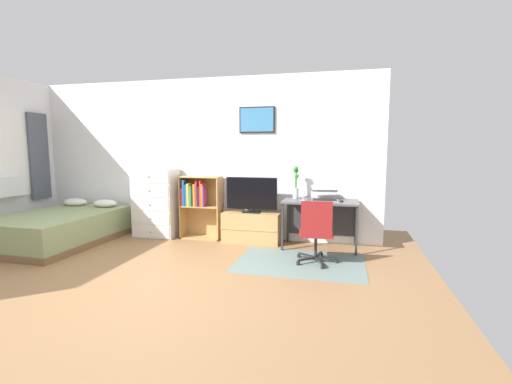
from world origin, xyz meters
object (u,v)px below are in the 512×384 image
at_px(computer_mouse, 342,201).
at_px(bamboo_vase, 296,181).
at_px(bookshelf, 198,202).
at_px(dresser, 156,203).
at_px(tv_stand, 252,227).
at_px(office_chair, 316,230).
at_px(bed, 59,228).
at_px(television, 251,195).
at_px(laptop, 325,196).
at_px(desk, 320,209).
at_px(wine_glass, 303,192).

height_order(computer_mouse, bamboo_vase, bamboo_vase).
distance_m(bookshelf, computer_mouse, 2.37).
xyz_separation_m(dresser, tv_stand, (1.71, 0.02, -0.35)).
height_order(tv_stand, office_chair, office_chair).
relative_size(bookshelf, bamboo_vase, 2.07).
bearing_deg(bookshelf, bed, -157.47).
xyz_separation_m(television, laptop, (1.16, -0.01, 0.03)).
xyz_separation_m(bed, bamboo_vase, (3.71, 0.87, 0.77)).
relative_size(bookshelf, computer_mouse, 10.18).
bearing_deg(television, dresser, 179.75).
bearing_deg(bookshelf, television, -4.06).
relative_size(bookshelf, television, 1.27).
height_order(dresser, bookshelf, dresser).
xyz_separation_m(office_chair, laptop, (0.06, 0.87, 0.35)).
distance_m(bed, dresser, 1.56).
xyz_separation_m(dresser, desk, (2.81, -0.00, 0.01)).
bearing_deg(television, bookshelf, 175.94).
distance_m(desk, wine_glass, 0.40).
bearing_deg(tv_stand, desk, -0.97).
bearing_deg(desk, office_chair, -89.69).
height_order(office_chair, wine_glass, wine_glass).
height_order(bookshelf, office_chair, bookshelf).
height_order(television, computer_mouse, television).
bearing_deg(desk, television, -179.81).
distance_m(bed, tv_stand, 3.11).
bearing_deg(computer_mouse, laptop, 153.67).
distance_m(office_chair, computer_mouse, 0.86).
xyz_separation_m(tv_stand, office_chair, (1.11, -0.90, 0.21)).
height_order(tv_stand, computer_mouse, computer_mouse).
relative_size(laptop, bamboo_vase, 0.86).
relative_size(tv_stand, desk, 0.82).
bearing_deg(television, computer_mouse, -5.28).
distance_m(television, bamboo_vase, 0.75).
xyz_separation_m(bookshelf, wine_glass, (1.80, -0.23, 0.24)).
xyz_separation_m(bed, office_chair, (4.11, -0.09, 0.21)).
xyz_separation_m(bookshelf, bamboo_vase, (1.65, 0.02, 0.39)).
bearing_deg(computer_mouse, office_chair, -112.50).
bearing_deg(desk, bamboo_vase, 168.29).
height_order(tv_stand, bamboo_vase, bamboo_vase).
distance_m(bed, bamboo_vase, 3.89).
bearing_deg(bamboo_vase, laptop, -11.36).
bearing_deg(bamboo_vase, desk, -11.71).
height_order(television, desk, television).
height_order(bamboo_vase, wine_glass, bamboo_vase).
relative_size(dresser, office_chair, 1.38).
relative_size(television, bamboo_vase, 1.64).
xyz_separation_m(desk, wine_glass, (-0.25, -0.16, 0.27)).
height_order(dresser, office_chair, dresser).
height_order(bookshelf, laptop, bookshelf).
distance_m(television, laptop, 1.16).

